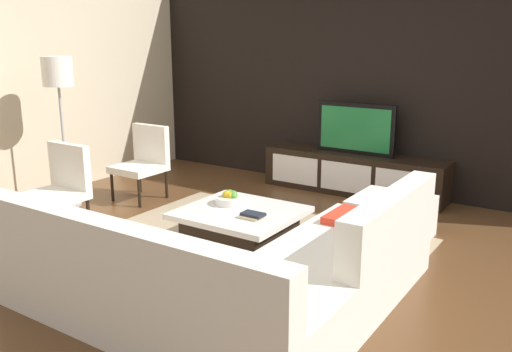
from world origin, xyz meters
The scene contains 14 objects.
ground_plane centered at (0.00, 0.00, 0.00)m, with size 14.00×14.00×0.00m, color brown.
feature_wall_back centered at (0.00, 2.70, 1.40)m, with size 6.40×0.12×2.80m, color black.
side_wall_left centered at (-3.20, 0.20, 1.40)m, with size 0.12×5.20×2.80m, color beige.
area_rug centered at (-0.10, 0.00, 0.01)m, with size 2.97×2.71×0.01m, color tan.
media_console centered at (0.00, 2.40, 0.25)m, with size 2.28×0.49×0.50m.
television centered at (0.00, 2.40, 0.81)m, with size 0.99×0.06×0.62m.
sectional_couch centered at (0.53, -0.89, 0.29)m, with size 2.51×2.36×0.82m.
coffee_table centered at (-0.10, 0.10, 0.20)m, with size 1.02×0.93×0.38m.
accent_chair_near centered at (-1.86, -0.46, 0.49)m, with size 0.54×0.51×0.87m.
floor_lamp centered at (-2.52, 0.11, 1.43)m, with size 0.33×0.33×1.68m.
ottoman centered at (0.93, 1.14, 0.20)m, with size 0.70×0.70×0.40m, color white.
fruit_bowl centered at (-0.28, 0.20, 0.43)m, with size 0.28×0.28×0.13m.
accent_chair_far centered at (-2.01, 0.84, 0.49)m, with size 0.52×0.53×0.87m.
book_stack centered at (0.12, -0.03, 0.40)m, with size 0.20×0.15×0.05m.
Camera 1 is at (2.58, -3.70, 1.89)m, focal length 38.18 mm.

